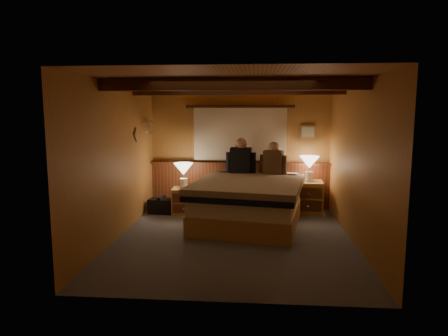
# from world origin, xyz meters

# --- Properties ---
(floor) EXTENTS (4.20, 4.20, 0.00)m
(floor) POSITION_xyz_m (0.00, 0.00, 0.00)
(floor) COLOR #4C515A
(floor) RESTS_ON ground
(ceiling) EXTENTS (4.20, 4.20, 0.00)m
(ceiling) POSITION_xyz_m (0.00, 0.00, 2.40)
(ceiling) COLOR #C8844B
(ceiling) RESTS_ON wall_back
(wall_back) EXTENTS (3.60, 0.00, 3.60)m
(wall_back) POSITION_xyz_m (0.00, 2.10, 1.20)
(wall_back) COLOR #C28845
(wall_back) RESTS_ON floor
(wall_left) EXTENTS (0.00, 4.20, 4.20)m
(wall_left) POSITION_xyz_m (-1.80, 0.00, 1.20)
(wall_left) COLOR #C28845
(wall_left) RESTS_ON floor
(wall_right) EXTENTS (0.00, 4.20, 4.20)m
(wall_right) POSITION_xyz_m (1.80, 0.00, 1.20)
(wall_right) COLOR #C28845
(wall_right) RESTS_ON floor
(wall_front) EXTENTS (3.60, 0.00, 3.60)m
(wall_front) POSITION_xyz_m (0.00, -2.10, 1.20)
(wall_front) COLOR #C28845
(wall_front) RESTS_ON floor
(wainscot) EXTENTS (3.60, 0.23, 0.94)m
(wainscot) POSITION_xyz_m (0.00, 2.04, 0.49)
(wainscot) COLOR brown
(wainscot) RESTS_ON wall_back
(curtain_window) EXTENTS (2.18, 0.09, 1.11)m
(curtain_window) POSITION_xyz_m (0.00, 2.03, 1.52)
(curtain_window) COLOR #4A2412
(curtain_window) RESTS_ON wall_back
(ceiling_beams) EXTENTS (3.60, 1.65, 0.16)m
(ceiling_beams) POSITION_xyz_m (0.00, 0.15, 2.31)
(ceiling_beams) COLOR #4A2412
(ceiling_beams) RESTS_ON ceiling
(coat_rail) EXTENTS (0.05, 0.55, 0.24)m
(coat_rail) POSITION_xyz_m (-1.72, 1.58, 1.67)
(coat_rail) COLOR white
(coat_rail) RESTS_ON wall_left
(framed_print) EXTENTS (0.30, 0.04, 0.25)m
(framed_print) POSITION_xyz_m (1.35, 2.08, 1.55)
(framed_print) COLOR #A98454
(framed_print) RESTS_ON wall_back
(bed) EXTENTS (2.08, 2.53, 0.78)m
(bed) POSITION_xyz_m (0.22, 0.85, 0.40)
(bed) COLOR tan
(bed) RESTS_ON floor
(nightstand_left) EXTENTS (0.48, 0.44, 0.50)m
(nightstand_left) POSITION_xyz_m (-1.02, 1.40, 0.25)
(nightstand_left) COLOR tan
(nightstand_left) RESTS_ON floor
(nightstand_right) EXTENTS (0.59, 0.54, 0.61)m
(nightstand_right) POSITION_xyz_m (1.34, 1.72, 0.31)
(nightstand_right) COLOR tan
(nightstand_right) RESTS_ON floor
(lamp_left) EXTENTS (0.37, 0.37, 0.48)m
(lamp_left) POSITION_xyz_m (-1.05, 1.43, 0.84)
(lamp_left) COLOR silver
(lamp_left) RESTS_ON nightstand_left
(lamp_right) EXTENTS (0.37, 0.37, 0.49)m
(lamp_right) POSITION_xyz_m (1.36, 1.75, 0.95)
(lamp_right) COLOR silver
(lamp_right) RESTS_ON nightstand_right
(person_left) EXTENTS (0.58, 0.27, 0.71)m
(person_left) POSITION_xyz_m (0.04, 1.69, 1.05)
(person_left) COLOR black
(person_left) RESTS_ON bed
(person_right) EXTENTS (0.51, 0.30, 0.64)m
(person_right) POSITION_xyz_m (0.66, 1.61, 1.02)
(person_right) COLOR #49311D
(person_right) RESTS_ON bed
(duffel_bag) EXTENTS (0.50, 0.33, 0.34)m
(duffel_bag) POSITION_xyz_m (-1.48, 1.42, 0.15)
(duffel_bag) COLOR black
(duffel_bag) RESTS_ON floor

